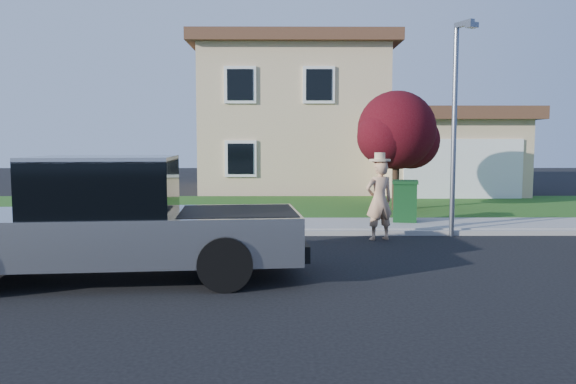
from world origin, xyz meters
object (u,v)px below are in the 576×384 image
object	(u,v)px
pickup_truck	(114,222)
ornamental_tree	(398,134)
trash_bin	(405,201)
street_lamp	(456,116)
woman	(379,199)

from	to	relation	value
pickup_truck	ornamental_tree	xyz separation A→B (m)	(6.41, 8.77, 1.58)
trash_bin	street_lamp	size ratio (longest dim) A/B	0.22
ornamental_tree	trash_bin	xyz separation A→B (m)	(-0.38, -3.01, -1.82)
woman	street_lamp	size ratio (longest dim) A/B	0.40
pickup_truck	woman	world-z (taller)	pickup_truck
pickup_truck	woman	bearing A→B (deg)	31.29
pickup_truck	trash_bin	distance (m)	8.35
ornamental_tree	woman	bearing A→B (deg)	-105.69
trash_bin	street_lamp	bearing A→B (deg)	-50.92
woman	ornamental_tree	world-z (taller)	ornamental_tree
pickup_truck	trash_bin	world-z (taller)	pickup_truck
pickup_truck	ornamental_tree	bearing A→B (deg)	48.40
pickup_truck	ornamental_tree	world-z (taller)	ornamental_tree
pickup_truck	street_lamp	world-z (taller)	street_lamp
woman	trash_bin	size ratio (longest dim) A/B	1.85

